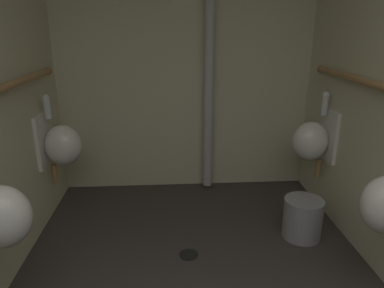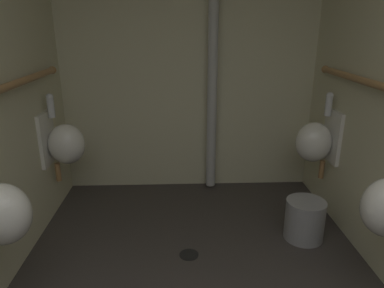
% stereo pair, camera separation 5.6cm
% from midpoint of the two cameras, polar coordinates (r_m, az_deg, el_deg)
% --- Properties ---
extents(wall_back, '(2.53, 0.06, 2.64)m').
position_cam_midpoint_polar(wall_back, '(3.43, -1.64, 14.23)').
color(wall_back, beige).
rests_on(wall_back, ground).
extents(urinal_left_far, '(0.32, 0.30, 0.76)m').
position_cam_midpoint_polar(urinal_left_far, '(3.12, -20.85, 0.01)').
color(urinal_left_far, silver).
extents(urinal_right_far, '(0.32, 0.30, 0.76)m').
position_cam_midpoint_polar(urinal_right_far, '(3.18, 18.34, 0.64)').
color(urinal_right_far, silver).
extents(standpipe_back_wall, '(0.09, 0.09, 2.59)m').
position_cam_midpoint_polar(standpipe_back_wall, '(3.34, 2.28, 14.10)').
color(standpipe_back_wall, '#B2B2B2').
rests_on(standpipe_back_wall, ground).
extents(floor_drain, '(0.14, 0.14, 0.01)m').
position_cam_midpoint_polar(floor_drain, '(2.70, -1.16, -17.30)').
color(floor_drain, black).
rests_on(floor_drain, ground).
extents(waste_bin, '(0.30, 0.30, 0.32)m').
position_cam_midpoint_polar(waste_bin, '(2.94, 16.80, -11.31)').
color(waste_bin, gray).
rests_on(waste_bin, ground).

